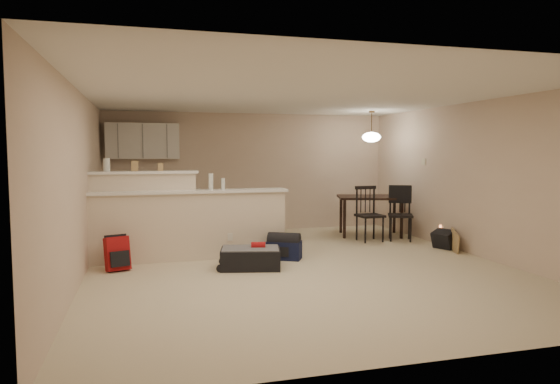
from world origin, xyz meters
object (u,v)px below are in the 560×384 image
object	(u,v)px
suitcase	(250,258)
red_backpack	(117,254)
dining_chair_far	(400,214)
navy_duffel	(284,250)
black_daypack	(444,240)
dining_chair_near	(370,214)
dining_table	(370,201)
pendant_lamp	(371,137)

from	to	relation	value
suitcase	red_backpack	xyz separation A→B (m)	(-1.86, 0.37, 0.10)
dining_chair_far	navy_duffel	size ratio (longest dim) A/B	1.93
red_backpack	black_daypack	bearing A→B (deg)	-16.51
dining_chair_near	suitcase	size ratio (longest dim) A/B	1.22
dining_table	dining_chair_near	bearing A→B (deg)	-99.72
dining_chair_far	dining_chair_near	bearing A→B (deg)	-162.29
suitcase	black_daypack	size ratio (longest dim) A/B	2.40
dining_table	navy_duffel	world-z (taller)	dining_table
suitcase	dining_chair_far	bearing A→B (deg)	37.25
dining_chair_near	navy_duffel	distance (m)	2.30
dining_chair_near	dining_table	bearing A→B (deg)	60.57
pendant_lamp	navy_duffel	bearing A→B (deg)	-143.52
red_backpack	black_daypack	distance (m)	5.43
navy_duffel	black_daypack	world-z (taller)	black_daypack
navy_duffel	black_daypack	distance (m)	2.93
red_backpack	black_daypack	world-z (taller)	red_backpack
dining_chair_near	pendant_lamp	bearing A→B (deg)	60.57
dining_table	dining_chair_near	xyz separation A→B (m)	(-0.29, -0.59, -0.18)
dining_table	dining_chair_far	world-z (taller)	dining_chair_far
dining_chair_near	navy_duffel	bearing A→B (deg)	-154.55
dining_chair_near	red_backpack	bearing A→B (deg)	-168.57
pendant_lamp	black_daypack	size ratio (longest dim) A/B	1.75
red_backpack	pendant_lamp	bearing A→B (deg)	2.04
suitcase	black_daypack	xyz separation A→B (m)	(3.57, 0.55, 0.01)
pendant_lamp	black_daypack	distance (m)	2.52
dining_table	suitcase	xyz separation A→B (m)	(-2.92, -2.15, -0.56)
dining_table	red_backpack	xyz separation A→B (m)	(-4.78, -1.78, -0.46)
red_backpack	navy_duffel	xyz separation A→B (m)	(2.50, 0.09, -0.10)
pendant_lamp	black_daypack	xyz separation A→B (m)	(0.65, -1.60, -1.83)
dining_chair_near	suitcase	xyz separation A→B (m)	(-2.63, -1.56, -0.38)
dining_chair_far	navy_duffel	bearing A→B (deg)	-133.71
dining_table	pendant_lamp	size ratio (longest dim) A/B	2.37
dining_chair_near	dining_chair_far	size ratio (longest dim) A/B	1.02
dining_chair_near	dining_chair_far	distance (m)	0.60
pendant_lamp	dining_chair_near	size ratio (longest dim) A/B	0.60
dining_chair_far	red_backpack	bearing A→B (deg)	-142.91
dining_chair_near	red_backpack	xyz separation A→B (m)	(-4.49, -1.18, -0.28)
suitcase	dining_chair_near	bearing A→B (deg)	43.20
dining_table	dining_chair_far	size ratio (longest dim) A/B	1.44
red_backpack	black_daypack	size ratio (longest dim) A/B	1.36
dining_table	navy_duffel	xyz separation A→B (m)	(-2.28, -1.69, -0.56)
dining_table	black_daypack	world-z (taller)	dining_table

